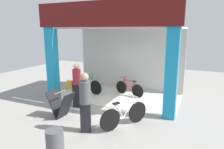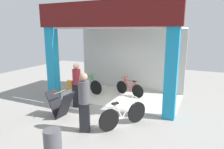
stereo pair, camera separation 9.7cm
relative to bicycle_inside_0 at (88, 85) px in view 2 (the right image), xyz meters
The scene contains 8 objects.
ground_plane 2.07m from the bicycle_inside_0, 39.89° to the right, with size 18.58×18.58×0.00m, color gray.
shop_facade 2.32m from the bicycle_inside_0, ahead, with size 5.49×3.11×3.93m.
bicycle_inside_0 is the anchor object (origin of this frame).
bicycle_inside_1 2.01m from the bicycle_inside_0, 11.87° to the left, with size 1.46×0.56×0.84m.
bicycle_parked_0 3.82m from the bicycle_inside_0, 41.75° to the right, with size 0.95×1.52×0.96m.
sandwich_board_sign 2.86m from the bicycle_inside_0, 76.95° to the right, with size 0.89×0.60×0.92m.
pedestrian_1 3.86m from the bicycle_inside_0, 59.61° to the right, with size 0.43×0.43×1.77m.
pedestrian_2 1.88m from the bicycle_inside_0, 71.69° to the right, with size 0.59×0.36×1.72m.
Camera 2 is at (3.42, -6.66, 2.93)m, focal length 32.60 mm.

